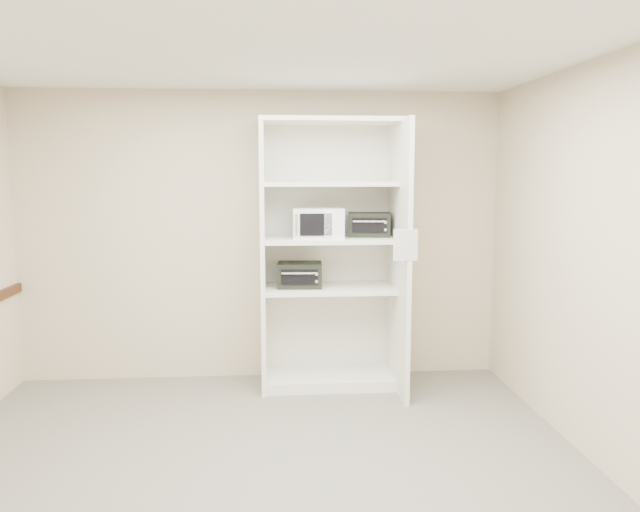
{
  "coord_description": "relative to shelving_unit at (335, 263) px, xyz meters",
  "views": [
    {
      "loc": [
        0.11,
        -3.87,
        1.94
      ],
      "look_at": [
        0.51,
        1.44,
        1.24
      ],
      "focal_mm": 35.0,
      "sensor_mm": 36.0,
      "label": 1
    }
  ],
  "objects": [
    {
      "name": "toaster_oven_lower",
      "position": [
        -0.32,
        -0.0,
        -0.1
      ],
      "size": [
        0.41,
        0.32,
        0.22
      ],
      "primitive_type": "cube",
      "rotation": [
        0.0,
        0.0,
        -0.06
      ],
      "color": "black",
      "rests_on": "shelving_unit"
    },
    {
      "name": "paper_sign",
      "position": [
        0.52,
        -0.63,
        0.24
      ],
      "size": [
        0.2,
        0.01,
        0.25
      ],
      "primitive_type": "cube",
      "rotation": [
        0.0,
        0.0,
        0.04
      ],
      "color": "white",
      "rests_on": "shelving_unit"
    },
    {
      "name": "wall_front",
      "position": [
        -0.67,
        -3.7,
        0.22
      ],
      "size": [
        4.5,
        0.02,
        2.7
      ],
      "primitive_type": "cube",
      "color": "beige",
      "rests_on": "ground"
    },
    {
      "name": "microwave",
      "position": [
        -0.15,
        -0.06,
        0.37
      ],
      "size": [
        0.45,
        0.35,
        0.27
      ],
      "primitive_type": "cube",
      "rotation": [
        0.0,
        0.0,
        -0.03
      ],
      "color": "white",
      "rests_on": "shelving_unit"
    },
    {
      "name": "floor",
      "position": [
        -0.67,
        -1.7,
        -1.13
      ],
      "size": [
        4.5,
        4.0,
        0.01
      ],
      "primitive_type": "cube",
      "color": "#645F57",
      "rests_on": "ground"
    },
    {
      "name": "wall_right",
      "position": [
        1.58,
        -1.7,
        0.22
      ],
      "size": [
        0.02,
        4.0,
        2.7
      ],
      "primitive_type": "cube",
      "color": "beige",
      "rests_on": "ground"
    },
    {
      "name": "shelving_unit",
      "position": [
        0.0,
        0.0,
        0.0
      ],
      "size": [
        1.24,
        0.92,
        2.42
      ],
      "color": "white",
      "rests_on": "floor"
    },
    {
      "name": "wall_back",
      "position": [
        -0.67,
        0.3,
        0.22
      ],
      "size": [
        4.5,
        0.02,
        2.7
      ],
      "primitive_type": "cube",
      "color": "beige",
      "rests_on": "ground"
    },
    {
      "name": "toaster_oven_upper",
      "position": [
        0.32,
        0.06,
        0.35
      ],
      "size": [
        0.41,
        0.33,
        0.22
      ],
      "primitive_type": "cube",
      "rotation": [
        0.0,
        0.0,
        -0.13
      ],
      "color": "black",
      "rests_on": "shelving_unit"
    },
    {
      "name": "ceiling",
      "position": [
        -0.67,
        -1.7,
        1.57
      ],
      "size": [
        4.5,
        4.0,
        0.01
      ],
      "primitive_type": "cube",
      "color": "white"
    }
  ]
}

